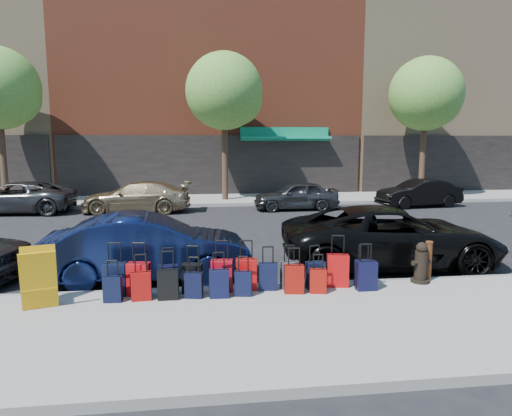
{
  "coord_description": "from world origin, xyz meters",
  "views": [
    {
      "loc": [
        -0.85,
        -13.52,
        3.11
      ],
      "look_at": [
        0.68,
        -1.5,
        1.31
      ],
      "focal_mm": 32.0,
      "sensor_mm": 36.0,
      "label": 1
    }
  ],
  "objects": [
    {
      "name": "ground",
      "position": [
        0.0,
        0.0,
        0.0
      ],
      "size": [
        120.0,
        120.0,
        0.0
      ],
      "primitive_type": "plane",
      "color": "black",
      "rests_on": "ground"
    },
    {
      "name": "sidewalk_near",
      "position": [
        0.0,
        -6.5,
        0.07
      ],
      "size": [
        60.0,
        4.0,
        0.15
      ],
      "primitive_type": "cube",
      "color": "gray",
      "rests_on": "ground"
    },
    {
      "name": "sidewalk_far",
      "position": [
        0.0,
        10.0,
        0.07
      ],
      "size": [
        60.0,
        4.0,
        0.15
      ],
      "primitive_type": "cube",
      "color": "gray",
      "rests_on": "ground"
    },
    {
      "name": "curb_near",
      "position": [
        0.0,
        -4.48,
        0.07
      ],
      "size": [
        60.0,
        0.08,
        0.15
      ],
      "primitive_type": "cube",
      "color": "gray",
      "rests_on": "ground"
    },
    {
      "name": "curb_far",
      "position": [
        0.0,
        7.98,
        0.07
      ],
      "size": [
        60.0,
        0.08,
        0.15
      ],
      "primitive_type": "cube",
      "color": "gray",
      "rests_on": "ground"
    },
    {
      "name": "building_center",
      "position": [
        0.0,
        17.99,
        9.98
      ],
      "size": [
        17.0,
        12.85,
        20.0
      ],
      "color": "brown",
      "rests_on": "ground"
    },
    {
      "name": "building_right",
      "position": [
        16.0,
        17.99,
        8.98
      ],
      "size": [
        15.0,
        12.12,
        18.0
      ],
      "color": "#977E5C",
      "rests_on": "ground"
    },
    {
      "name": "tree_left",
      "position": [
        -9.86,
        9.5,
        5.41
      ],
      "size": [
        3.8,
        3.8,
        7.27
      ],
      "color": "black",
      "rests_on": "sidewalk_far"
    },
    {
      "name": "tree_center",
      "position": [
        0.64,
        9.5,
        5.41
      ],
      "size": [
        3.8,
        3.8,
        7.27
      ],
      "color": "black",
      "rests_on": "sidewalk_far"
    },
    {
      "name": "tree_right",
      "position": [
        11.14,
        9.5,
        5.41
      ],
      "size": [
        3.8,
        3.8,
        7.27
      ],
      "color": "black",
      "rests_on": "sidewalk_far"
    },
    {
      "name": "suitcase_front_0",
      "position": [
        -2.47,
        -4.8,
        0.47
      ],
      "size": [
        0.44,
        0.26,
        1.03
      ],
      "rotation": [
        0.0,
        0.0,
        -0.05
      ],
      "color": "black",
      "rests_on": "sidewalk_near"
    },
    {
      "name": "suitcase_front_1",
      "position": [
        -2.02,
        -4.84,
        0.47
      ],
      "size": [
        0.46,
        0.31,
        1.03
      ],
      "rotation": [
        0.0,
        0.0,
        -0.19
      ],
      "color": "#B30B11",
      "rests_on": "sidewalk_near"
    },
    {
      "name": "suitcase_front_2",
      "position": [
        -1.46,
        -4.8,
        0.43
      ],
      "size": [
        0.39,
        0.23,
        0.91
      ],
      "rotation": [
        0.0,
        0.0,
        0.06
      ],
      "color": "black",
      "rests_on": "sidewalk_near"
    },
    {
      "name": "suitcase_front_3",
      "position": [
        -1.0,
        -4.81,
        0.44
      ],
      "size": [
        0.42,
        0.29,
        0.93
      ],
      "rotation": [
        0.0,
        0.0,
        -0.21
      ],
      "color": "black",
      "rests_on": "sidewalk_near"
    },
    {
      "name": "suitcase_front_4",
      "position": [
        -0.42,
        -4.81,
        0.47
      ],
      "size": [
        0.45,
        0.28,
        1.02
      ],
      "rotation": [
        0.0,
        0.0,
        -0.11
      ],
      "color": "#A60A17",
      "rests_on": "sidewalk_near"
    },
    {
      "name": "suitcase_front_5",
      "position": [
        0.07,
        -4.75,
        0.46
      ],
      "size": [
        0.44,
        0.27,
        1.0
      ],
      "rotation": [
        0.0,
        0.0,
        -0.09
      ],
      "color": "#B10B0B",
      "rests_on": "sidewalk_near"
    },
    {
      "name": "suitcase_front_6",
      "position": [
        0.5,
        -4.82,
        0.43
      ],
      "size": [
        0.38,
        0.23,
        0.88
      ],
      "rotation": [
        0.0,
        0.0,
        -0.07
      ],
      "color": "black",
      "rests_on": "sidewalk_near"
    },
    {
      "name": "suitcase_front_7",
      "position": [
        0.95,
        -4.77,
        0.43
      ],
      "size": [
        0.38,
        0.24,
        0.88
      ],
      "rotation": [
        0.0,
        0.0,
        0.11
      ],
      "color": "#403F45",
      "rests_on": "sidewalk_near"
    },
    {
      "name": "suitcase_front_8",
      "position": [
        1.46,
        -4.84,
        0.43
      ],
      "size": [
        0.39,
        0.26,
        0.88
      ],
      "rotation": [
        0.0,
        0.0,
        0.19
      ],
      "color": "black",
      "rests_on": "sidewalk_near"
    },
    {
      "name": "suitcase_front_9",
      "position": [
        1.94,
        -4.78,
        0.48
      ],
      "size": [
        0.48,
        0.32,
        1.06
      ],
      "rotation": [
        0.0,
        0.0,
        -0.2
      ],
      "color": "#B50B0C",
      "rests_on": "sidewalk_near"
    },
    {
      "name": "suitcase_front_10",
      "position": [
        2.49,
        -4.83,
        0.42
      ],
      "size": [
        0.37,
        0.22,
        0.87
      ],
      "rotation": [
        0.0,
        0.0,
        0.05
      ],
      "color": "black",
      "rests_on": "sidewalk_near"
    },
    {
      "name": "suitcase_back_0",
      "position": [
        -2.46,
        -5.14,
        0.39
      ],
      "size": [
        0.34,
        0.21,
        0.78
      ],
      "rotation": [
        0.0,
        0.0,
        -0.06
      ],
      "color": "black",
      "rests_on": "sidewalk_near"
    },
    {
      "name": "suitcase_back_1",
      "position": [
        -1.94,
        -5.1,
        0.42
      ],
      "size": [
        0.38,
        0.24,
        0.87
      ],
      "rotation": [
        0.0,
        0.0,
        0.08
      ],
      "color": "#8F0A09",
      "rests_on": "sidewalk_near"
    },
    {
      "name": "suitcase_back_2",
      "position": [
        -1.45,
        -5.12,
        0.44
      ],
      "size": [
        0.38,
        0.22,
        0.92
      ],
      "rotation": [
        0.0,
        0.0,
        0.0
      ],
      "color": "black",
      "rests_on": "sidewalk_near"
    },
    {
      "name": "suitcase_back_3",
      "position": [
        -0.97,
        -5.1,
        0.4
      ],
      "size": [
        0.36,
        0.25,
        0.78
      ],
      "rotation": [
        0.0,
        0.0,
        -0.19
      ],
      "color": "black",
      "rests_on": "sidewalk_near"
    },
    {
      "name": "suitcase_back_4",
      "position": [
        -0.5,
        -5.15,
        0.42
      ],
      "size": [
        0.37,
        0.22,
        0.87
      ],
      "rotation": [
        0.0,
        0.0,
        -0.02
      ],
      "color": "black",
      "rests_on": "sidewalk_near"
    },
    {
      "name": "suitcase_back_5",
      "position": [
        -0.03,
        -5.11,
        0.39
      ],
      "size": [
        0.35,
        0.23,
        0.77
      ],
      "rotation": [
        0.0,
        0.0,
        -0.16
      ],
      "color": "black",
      "rests_on": "sidewalk_near"
    },
    {
      "name": "suitcase_back_7",
      "position": [
        0.97,
        -5.08,
        0.43
      ],
      "size": [
        0.4,
        0.26,
        0.9
      ],
      "rotation": [
        0.0,
        0.0,
        -0.13
      ],
      "color": "maroon",
      "rests_on": "sidewalk_near"
    },
    {
      "name": "suitcase_back_8",
      "position": [
        1.44,
        -5.13,
        0.39
      ],
      "size": [
        0.35,
        0.24,
        0.77
      ],
      "rotation": [
        0.0,
        0.0,
        -0.18
      ],
      "color": "maroon",
      "rests_on": "sidewalk_near"
    },
    {
      "name": "suitcase_back_10",
      "position": [
        2.44,
        -5.08,
        0.44
      ],
      "size": [
        0.4,
        0.23,
        0.94
      ],
      "rotation": [
        0.0,
        0.0,
        0.01
      ],
      "color": "black",
      "rests_on": "sidewalk_near"
    },
    {
      "name": "fire_hydrant",
      "position": [
        3.75,
        -4.75,
        0.55
      ],
      "size": [
        0.44,
        0.39,
        0.86
      ],
      "rotation": [
        0.0,
        0.0,
        0.24
      ],
      "color": "black",
      "rests_on": "sidewalk_near"
    },
    {
      "name": "bollard",
      "position": [
        3.96,
        -4.67,
        0.59
      ],
      "size": [
        0.16,
        0.16,
        0.86
      ],
      "color": "#38190C",
      "rests_on": "sidewalk_near"
    },
    {
      "name": "display_rack",
      "position": [
        -3.7,
        -5.25,
        0.68
      ],
      "size": [
        0.76,
        0.8,
        1.06
      ],
      "rotation": [
        0.0,
        0.0,
        0.3
      ],
      "color": "#CC8F0B",
      "rests_on": "sidewalk_near"
    },
    {
      "name": "car_near_1",
      "position": [
        -1.97,
        -3.36,
        0.74
      ],
      "size": [
        4.57,
        1.81,
        1.48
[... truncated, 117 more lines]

